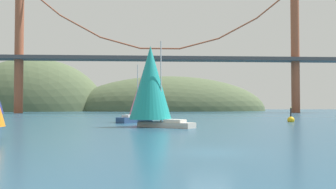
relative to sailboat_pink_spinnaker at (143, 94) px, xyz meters
name	(u,v)px	position (x,y,z in m)	size (l,w,h in m)	color
ground_plane	(210,152)	(4.51, -34.57, -4.46)	(360.00, 360.00, 0.00)	navy
headland_left	(33,111)	(-50.49, 100.43, -4.46)	(62.90, 44.00, 46.58)	#4C5B3D
headland_center	(168,111)	(9.51, 100.43, -4.46)	(87.82, 44.00, 31.08)	#4C5B3D
suspension_bridge	(160,54)	(4.51, 60.43, 15.30)	(128.76, 6.00, 43.33)	brown
sailboat_pink_spinnaker	(143,94)	(0.00, 0.00, 0.00)	(7.23, 7.76, 8.91)	navy
sailboat_teal_sail	(151,84)	(1.22, -11.78, 0.81)	(8.99, 7.92, 10.45)	#B7B2A8
channel_buoy	(291,120)	(23.25, -1.25, -4.09)	(1.10, 1.10, 2.64)	gold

